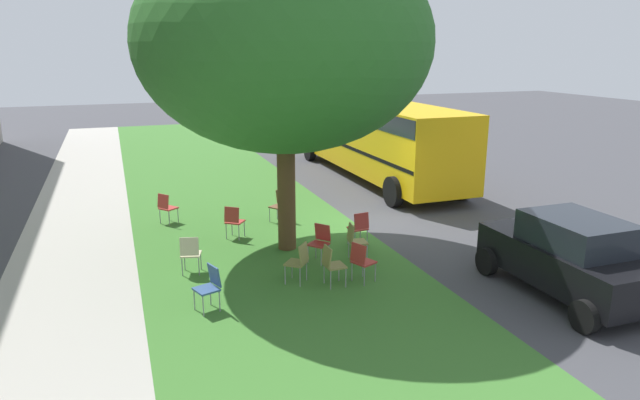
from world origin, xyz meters
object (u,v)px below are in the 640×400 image
chair_7 (280,204)px  school_bus (376,132)px  street_tree (284,43)px  chair_3 (210,284)px  chair_4 (355,239)px  chair_9 (234,220)px  parked_car (570,256)px  chair_0 (320,240)px  chair_5 (166,206)px  chair_2 (362,259)px  chair_8 (332,263)px  chair_1 (359,226)px  chair_6 (190,252)px  chair_10 (299,260)px

chair_7 → school_bus: school_bus is taller
street_tree → chair_3: (-2.79, 2.36, -4.41)m
chair_3 → chair_4: (1.47, -3.62, 0.00)m
chair_9 → parked_car: size_ratio=0.24×
street_tree → school_bus: bearing=-40.0°
chair_0 → chair_5: 5.21m
chair_0 → chair_4: same height
chair_2 → chair_3: size_ratio=1.00×
chair_8 → chair_9: size_ratio=1.00×
chair_1 → chair_6: (-0.43, 4.21, 0.00)m
chair_1 → chair_8: bearing=143.5°
chair_5 → chair_2: bearing=-148.6°
street_tree → chair_10: bearing=169.8°
chair_8 → chair_2: bearing=-93.2°
chair_4 → parked_car: bearing=-135.0°
chair_10 → chair_3: bearing=107.9°
chair_2 → chair_7: same height
chair_0 → chair_2: bearing=-164.9°
chair_3 → chair_9: bearing=-17.8°
chair_7 → chair_9: size_ratio=1.00×
chair_1 → chair_2: (-2.12, 0.88, 0.00)m
school_bus → chair_10: bearing=145.9°
chair_2 → chair_9: 4.22m
chair_4 → chair_10: same height
parked_car → chair_5: bearing=42.8°
chair_6 → chair_10: same height
chair_8 → chair_10: (0.38, 0.59, 0.00)m
chair_4 → parked_car: 4.58m
street_tree → chair_4: (-1.32, -1.25, -4.41)m
chair_1 → chair_6: size_ratio=1.00×
chair_1 → parked_car: 4.94m
chair_9 → chair_6: bearing=146.1°
chair_4 → chair_3: bearing=112.1°
chair_2 → chair_4: same height
chair_6 → chair_0: bearing=-94.5°
chair_4 → chair_10: (-0.83, 1.64, 0.00)m
chair_3 → chair_6: (1.91, 0.10, 0.00)m
chair_1 → chair_3: bearing=119.7°
chair_3 → chair_0: bearing=-59.3°
parked_car → school_bus: (11.08, -1.00, 0.92)m
chair_4 → chair_8: (-1.21, 1.05, 0.00)m
chair_3 → parked_car: bearing=-104.4°
chair_9 → chair_10: size_ratio=1.00×
street_tree → chair_7: bearing=-11.6°
chair_6 → chair_8: bearing=-121.8°
chair_7 → parked_car: (-6.81, -4.02, 0.32)m
street_tree → chair_4: size_ratio=8.44×
chair_5 → chair_6: same height
chair_10 → street_tree: bearing=-10.2°
chair_5 → chair_8: 6.30m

